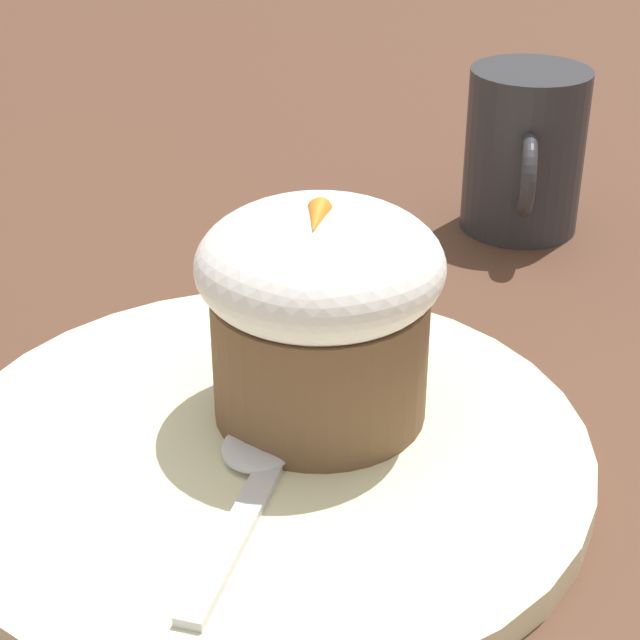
# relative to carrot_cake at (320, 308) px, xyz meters

# --- Properties ---
(ground_plane) EXTENTS (4.00, 4.00, 0.00)m
(ground_plane) POSITION_rel_carrot_cake_xyz_m (0.02, -0.02, -0.06)
(ground_plane) COLOR #513323
(dessert_plate) EXTENTS (0.26, 0.26, 0.01)m
(dessert_plate) POSITION_rel_carrot_cake_xyz_m (0.02, -0.02, -0.06)
(dessert_plate) COLOR beige
(dessert_plate) RESTS_ON ground_plane
(carrot_cake) EXTENTS (0.10, 0.10, 0.10)m
(carrot_cake) POSITION_rel_carrot_cake_xyz_m (0.00, 0.00, 0.00)
(carrot_cake) COLOR brown
(carrot_cake) RESTS_ON dessert_plate
(spoon) EXTENTS (0.12, 0.04, 0.01)m
(spoon) POSITION_rel_carrot_cake_xyz_m (0.05, -0.02, -0.05)
(spoon) COLOR silver
(spoon) RESTS_ON dessert_plate
(coffee_cup) EXTENTS (0.10, 0.07, 0.10)m
(coffee_cup) POSITION_rel_carrot_cake_xyz_m (-0.23, 0.09, -0.01)
(coffee_cup) COLOR #2D2D33
(coffee_cup) RESTS_ON ground_plane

